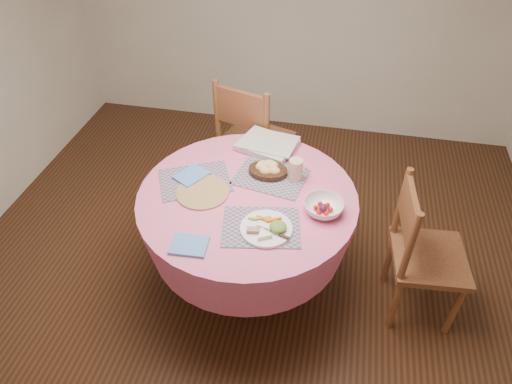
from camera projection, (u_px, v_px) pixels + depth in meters
ground at (249, 280)px, 3.04m from camera, size 4.00×4.00×0.00m
room_envelope at (244, 22)px, 1.92m from camera, size 4.01×4.01×2.71m
dining_table at (248, 220)px, 2.68m from camera, size 1.24×1.24×0.75m
chair_right at (421, 252)px, 2.58m from camera, size 0.45×0.46×0.93m
chair_back at (252, 139)px, 3.36m from camera, size 0.59×0.57×1.02m
placemat_front at (261, 227)px, 2.36m from camera, size 0.45×0.37×0.01m
placemat_left at (195, 180)px, 2.64m from camera, size 0.49×0.44×0.01m
placemat_back at (271, 177)px, 2.67m from camera, size 0.45×0.37×0.01m
wicker_trivet at (203, 192)px, 2.56m from camera, size 0.30×0.30×0.01m
napkin_near at (189, 245)px, 2.25m from camera, size 0.19×0.15×0.01m
napkin_far at (191, 175)px, 2.66m from camera, size 0.21×0.23×0.01m
dinner_plate at (267, 228)px, 2.32m from camera, size 0.27×0.27×0.05m
bread_bowl at (268, 169)px, 2.67m from camera, size 0.23×0.23×0.08m
latte_mug at (296, 170)px, 2.61m from camera, size 0.12×0.08×0.13m
fruit_bowl at (323, 207)px, 2.42m from camera, size 0.22×0.22×0.07m
newspaper_stack at (268, 144)px, 2.88m from camera, size 0.41×0.36×0.04m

